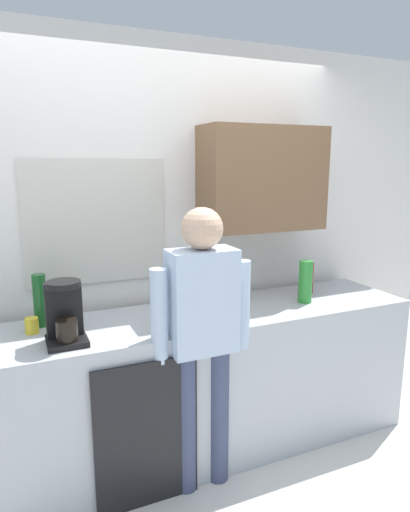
{
  "coord_description": "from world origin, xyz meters",
  "views": [
    {
      "loc": [
        -0.9,
        -2.09,
        1.82
      ],
      "look_at": [
        0.13,
        0.25,
        1.29
      ],
      "focal_mm": 31.36,
      "sensor_mm": 36.0,
      "label": 1
    }
  ],
  "objects_px": {
    "bottle_clear_soda": "(305,281)",
    "cup_yellow_cup": "(32,326)",
    "coffee_maker": "(65,315)",
    "bottle_dark_sauce": "(208,305)",
    "cup_terracotta_mug": "(228,316)",
    "bottle_red_vinegar": "(309,278)",
    "bottle_green_wine": "(40,300)",
    "person_at_sink": "(202,328)"
  },
  "relations": [
    {
      "from": "bottle_red_vinegar",
      "to": "cup_yellow_cup",
      "type": "height_order",
      "value": "bottle_red_vinegar"
    },
    {
      "from": "coffee_maker",
      "to": "cup_terracotta_mug",
      "type": "distance_m",
      "value": 0.89
    },
    {
      "from": "coffee_maker",
      "to": "bottle_dark_sauce",
      "type": "xyz_separation_m",
      "value": [
        0.8,
        0.01,
        -0.06
      ]
    },
    {
      "from": "bottle_red_vinegar",
      "to": "bottle_clear_soda",
      "type": "relative_size",
      "value": 0.79
    },
    {
      "from": "coffee_maker",
      "to": "bottle_green_wine",
      "type": "bearing_deg",
      "value": 108.16
    },
    {
      "from": "bottle_clear_soda",
      "to": "cup_yellow_cup",
      "type": "relative_size",
      "value": 3.29
    },
    {
      "from": "cup_yellow_cup",
      "to": "person_at_sink",
      "type": "height_order",
      "value": "person_at_sink"
    },
    {
      "from": "bottle_red_vinegar",
      "to": "bottle_green_wine",
      "type": "xyz_separation_m",
      "value": [
        -1.79,
        0.06,
        0.04
      ]
    },
    {
      "from": "bottle_clear_soda",
      "to": "person_at_sink",
      "type": "bearing_deg",
      "value": -163.88
    },
    {
      "from": "bottle_dark_sauce",
      "to": "person_at_sink",
      "type": "distance_m",
      "value": 0.23
    },
    {
      "from": "bottle_red_vinegar",
      "to": "cup_yellow_cup",
      "type": "bearing_deg",
      "value": -178.97
    },
    {
      "from": "bottle_clear_soda",
      "to": "cup_terracotta_mug",
      "type": "bearing_deg",
      "value": -166.29
    },
    {
      "from": "bottle_clear_soda",
      "to": "coffee_maker",
      "type": "bearing_deg",
      "value": -177.6
    },
    {
      "from": "bottle_red_vinegar",
      "to": "bottle_clear_soda",
      "type": "height_order",
      "value": "bottle_clear_soda"
    },
    {
      "from": "cup_terracotta_mug",
      "to": "bottle_clear_soda",
      "type": "bearing_deg",
      "value": 13.71
    },
    {
      "from": "bottle_dark_sauce",
      "to": "cup_yellow_cup",
      "type": "bearing_deg",
      "value": 168.64
    },
    {
      "from": "coffee_maker",
      "to": "cup_terracotta_mug",
      "type": "bearing_deg",
      "value": -6.11
    },
    {
      "from": "bottle_green_wine",
      "to": "cup_yellow_cup",
      "type": "bearing_deg",
      "value": -120.41
    },
    {
      "from": "bottle_dark_sauce",
      "to": "cup_terracotta_mug",
      "type": "height_order",
      "value": "bottle_dark_sauce"
    },
    {
      "from": "bottle_red_vinegar",
      "to": "person_at_sink",
      "type": "relative_size",
      "value": 0.14
    },
    {
      "from": "bottle_green_wine",
      "to": "cup_terracotta_mug",
      "type": "relative_size",
      "value": 3.26
    },
    {
      "from": "cup_yellow_cup",
      "to": "bottle_red_vinegar",
      "type": "bearing_deg",
      "value": 1.03
    },
    {
      "from": "coffee_maker",
      "to": "person_at_sink",
      "type": "height_order",
      "value": "person_at_sink"
    },
    {
      "from": "person_at_sink",
      "to": "cup_terracotta_mug",
      "type": "bearing_deg",
      "value": 31.92
    },
    {
      "from": "bottle_dark_sauce",
      "to": "cup_yellow_cup",
      "type": "distance_m",
      "value": 0.98
    },
    {
      "from": "bottle_clear_soda",
      "to": "bottle_dark_sauce",
      "type": "xyz_separation_m",
      "value": [
        -0.73,
        -0.05,
        -0.05
      ]
    },
    {
      "from": "bottle_clear_soda",
      "to": "bottle_dark_sauce",
      "type": "height_order",
      "value": "bottle_clear_soda"
    },
    {
      "from": "cup_yellow_cup",
      "to": "person_at_sink",
      "type": "relative_size",
      "value": 0.05
    },
    {
      "from": "bottle_red_vinegar",
      "to": "bottle_clear_soda",
      "type": "distance_m",
      "value": 0.23
    },
    {
      "from": "coffee_maker",
      "to": "person_at_sink",
      "type": "relative_size",
      "value": 0.21
    },
    {
      "from": "person_at_sink",
      "to": "bottle_clear_soda",
      "type": "bearing_deg",
      "value": 24.38
    },
    {
      "from": "bottle_clear_soda",
      "to": "bottle_green_wine",
      "type": "bearing_deg",
      "value": 171.85
    },
    {
      "from": "bottle_clear_soda",
      "to": "cup_yellow_cup",
      "type": "height_order",
      "value": "bottle_clear_soda"
    },
    {
      "from": "bottle_red_vinegar",
      "to": "bottle_green_wine",
      "type": "relative_size",
      "value": 0.73
    },
    {
      "from": "bottle_clear_soda",
      "to": "cup_terracotta_mug",
      "type": "relative_size",
      "value": 3.04
    },
    {
      "from": "coffee_maker",
      "to": "cup_yellow_cup",
      "type": "xyz_separation_m",
      "value": [
        -0.15,
        0.2,
        -0.1
      ]
    },
    {
      "from": "bottle_dark_sauce",
      "to": "bottle_red_vinegar",
      "type": "bearing_deg",
      "value": 14.28
    },
    {
      "from": "coffee_maker",
      "to": "cup_terracotta_mug",
      "type": "height_order",
      "value": "coffee_maker"
    },
    {
      "from": "coffee_maker",
      "to": "cup_terracotta_mug",
      "type": "xyz_separation_m",
      "value": [
        0.88,
        -0.09,
        -0.1
      ]
    },
    {
      "from": "bottle_clear_soda",
      "to": "person_at_sink",
      "type": "distance_m",
      "value": 0.89
    },
    {
      "from": "bottle_green_wine",
      "to": "bottle_clear_soda",
      "type": "relative_size",
      "value": 1.07
    },
    {
      "from": "coffee_maker",
      "to": "person_at_sink",
      "type": "bearing_deg",
      "value": -14.77
    }
  ]
}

